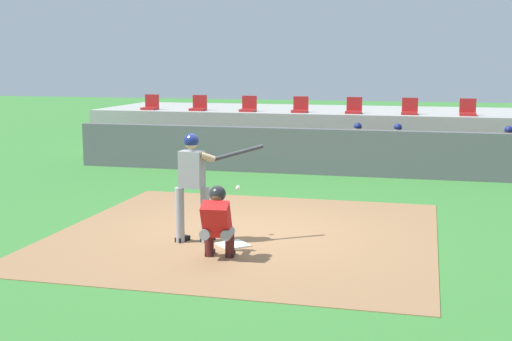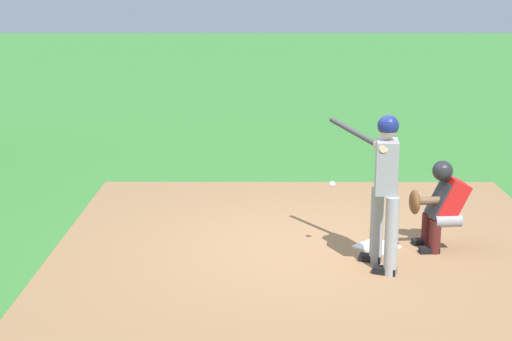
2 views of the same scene
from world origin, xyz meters
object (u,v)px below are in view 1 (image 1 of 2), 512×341
object	(u,v)px
stadium_seat_1	(199,106)
stadium_seat_4	(354,109)
stadium_seat_2	(248,107)
stadium_seat_3	(300,108)
dugout_player_1	(397,147)
stadium_seat_6	(468,111)
home_plate	(233,245)
dugout_player_2	(508,151)
batter_at_plate	(194,180)
dugout_player_0	(357,146)
stadium_seat_0	(151,105)
catcher_crouched	(217,220)
stadium_seat_5	(410,110)

from	to	relation	value
stadium_seat_1	stadium_seat_4	xyz separation A→B (m)	(4.88, 0.00, 0.00)
stadium_seat_2	stadium_seat_3	bearing A→B (deg)	0.00
dugout_player_1	stadium_seat_6	world-z (taller)	stadium_seat_6
stadium_seat_1	stadium_seat_3	size ratio (longest dim) A/B	1.00
home_plate	dugout_player_2	xyz separation A→B (m)	(4.99, 8.14, 0.65)
batter_at_plate	dugout_player_0	bearing A→B (deg)	77.44
dugout_player_1	stadium_seat_1	world-z (taller)	stadium_seat_1
stadium_seat_0	stadium_seat_3	bearing A→B (deg)	0.00
stadium_seat_4	stadium_seat_6	xyz separation A→B (m)	(3.25, 0.00, 0.00)
dugout_player_0	stadium_seat_6	bearing A→B (deg)	34.77
stadium_seat_0	stadium_seat_6	world-z (taller)	same
stadium_seat_6	batter_at_plate	bearing A→B (deg)	-115.05
dugout_player_1	stadium_seat_4	xyz separation A→B (m)	(-1.38, 2.03, 0.86)
catcher_crouched	dugout_player_0	size ratio (longest dim) A/B	1.32
dugout_player_2	stadium_seat_3	world-z (taller)	stadium_seat_3
batter_at_plate	stadium_seat_5	xyz separation A→B (m)	(3.11, 10.13, 0.50)
batter_at_plate	stadium_seat_1	bearing A→B (deg)	108.51
dugout_player_1	stadium_seat_4	size ratio (longest dim) A/B	2.71
stadium_seat_0	stadium_seat_2	distance (m)	3.25
stadium_seat_3	stadium_seat_1	bearing A→B (deg)	180.00
dugout_player_1	stadium_seat_5	world-z (taller)	stadium_seat_5
dugout_player_0	stadium_seat_1	size ratio (longest dim) A/B	2.71
stadium_seat_3	stadium_seat_5	xyz separation A→B (m)	(3.25, 0.00, 0.00)
stadium_seat_6	stadium_seat_2	bearing A→B (deg)	180.00
stadium_seat_2	stadium_seat_5	bearing A→B (deg)	0.00
stadium_seat_3	stadium_seat_6	distance (m)	4.88
dugout_player_2	stadium_seat_4	distance (m)	4.73
home_plate	dugout_player_0	bearing A→B (deg)	82.09
catcher_crouched	dugout_player_0	world-z (taller)	dugout_player_0
dugout_player_0	stadium_seat_3	distance (m)	2.94
home_plate	stadium_seat_3	xyz separation A→B (m)	(-0.81, 10.18, 1.51)
stadium_seat_2	stadium_seat_6	size ratio (longest dim) A/B	1.00
batter_at_plate	stadium_seat_1	distance (m)	10.69
catcher_crouched	dugout_player_2	xyz separation A→B (m)	(5.02, 8.90, 0.07)
batter_at_plate	dugout_player_0	distance (m)	8.30
catcher_crouched	stadium_seat_4	size ratio (longest dim) A/B	3.56
batter_at_plate	dugout_player_1	world-z (taller)	batter_at_plate
batter_at_plate	stadium_seat_6	world-z (taller)	stadium_seat_6
catcher_crouched	stadium_seat_6	xyz separation A→B (m)	(4.09, 10.93, 0.93)
stadium_seat_6	catcher_crouched	bearing A→B (deg)	-110.50
dugout_player_0	stadium_seat_1	bearing A→B (deg)	158.61
dugout_player_2	stadium_seat_0	size ratio (longest dim) A/B	2.71
stadium_seat_4	stadium_seat_3	bearing A→B (deg)	180.00
batter_at_plate	dugout_player_0	size ratio (longest dim) A/B	1.39
home_plate	stadium_seat_1	distance (m)	11.06
stadium_seat_5	home_plate	bearing A→B (deg)	-103.47
dugout_player_2	stadium_seat_0	world-z (taller)	stadium_seat_0
stadium_seat_3	stadium_seat_5	size ratio (longest dim) A/B	1.00
stadium_seat_1	stadium_seat_4	world-z (taller)	same
dugout_player_0	stadium_seat_5	world-z (taller)	stadium_seat_5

